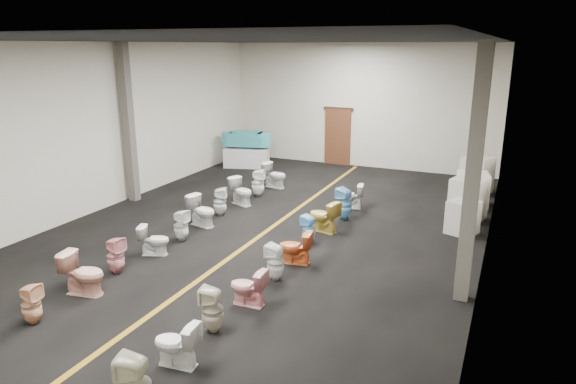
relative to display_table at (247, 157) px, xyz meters
The scene contains 35 objects.
floor 7.22m from the display_table, 58.49° to the right, with size 16.00×16.00×0.00m, color black.
ceiling 8.32m from the display_table, 58.49° to the right, with size 16.00×16.00×0.00m, color black.
wall_back 4.61m from the display_table, 26.16° to the left, with size 10.00×10.00×0.00m, color beige.
wall_left 6.55m from the display_table, 101.32° to the right, with size 16.00×16.00×0.00m, color beige.
wall_right 10.88m from the display_table, 35.03° to the right, with size 16.00×16.00×0.00m, color beige.
aisle_stripe 7.22m from the display_table, 58.49° to the right, with size 0.12×15.60×0.01m, color #8E6314.
back_door 3.54m from the display_table, 31.11° to the left, with size 1.00×0.10×2.10m, color #562D19.
door_frame 3.89m from the display_table, 31.25° to the left, with size 1.15×0.08×0.10m, color #331C11.
column_left 5.57m from the display_table, 100.78° to the right, with size 0.25×0.25×4.50m, color #59544C.
column_right 11.60m from the display_table, 41.92° to the right, with size 0.25×0.25×4.50m, color #59544C.
display_table is the anchor object (origin of this frame).
bathtub 0.71m from the display_table, 116.57° to the left, with size 1.83×0.94×0.55m.
appliance_crate_a 9.17m from the display_table, 26.99° to the right, with size 0.64×0.64×0.82m, color beige.
appliance_crate_b 8.70m from the display_table, 20.09° to the right, with size 0.80×0.80×1.09m, color silver.
appliance_crate_c 8.34m from the display_table, 11.43° to the right, with size 0.82×0.82×0.93m, color white.
appliance_crate_d 8.18m from the display_table, ahead, with size 0.78×0.78×1.12m, color beige.
toilet_left_1 11.61m from the display_table, 79.19° to the right, with size 0.31×0.32×0.70m, color #F1B187.
toilet_left_2 10.50m from the display_table, 78.04° to the right, with size 0.45×0.79×0.81m, color #E9AA94.
toilet_left_3 9.57m from the display_table, 77.42° to the right, with size 0.34×0.35×0.76m, color pink.
toilet_left_4 8.53m from the display_table, 75.20° to the right, with size 0.37×0.65×0.66m, color silver.
toilet_left_5 7.65m from the display_table, 73.11° to the right, with size 0.33×0.34×0.74m, color white.
toilet_left_6 6.59m from the display_table, 71.38° to the right, with size 0.44×0.77×0.78m, color silver.
toilet_left_7 5.75m from the display_table, 68.72° to the right, with size 0.35×0.35×0.77m, color silver.
toilet_left_8 4.77m from the display_table, 63.35° to the right, with size 0.43×0.76×0.78m, color white.
toilet_left_9 3.97m from the display_table, 56.68° to the right, with size 0.38×0.38×0.83m, color white.
toilet_left_10 3.13m from the display_table, 44.82° to the right, with size 0.45×0.78×0.80m, color silver.
toilet_right_1 12.47m from the display_table, 66.18° to the right, with size 0.38×0.67×0.69m, color white.
toilet_right_2 11.57m from the display_table, 64.29° to the right, with size 0.35×0.35×0.77m, color beige.
toilet_right_3 10.72m from the display_table, 61.48° to the right, with size 0.38×0.67×0.68m, color pink.
toilet_right_4 9.78m from the display_table, 58.35° to the right, with size 0.33×0.34×0.74m, color white.
toilet_right_5 9.06m from the display_table, 55.19° to the right, with size 0.40×0.70×0.71m, color orange.
toilet_right_6 8.05m from the display_table, 51.45° to the right, with size 0.31×0.31×0.68m, color #71C2F3.
toilet_right_7 7.40m from the display_table, 46.95° to the right, with size 0.44×0.78×0.79m, color gold.
toilet_right_8 6.80m from the display_table, 39.63° to the right, with size 0.38×0.39×0.85m, color #6AA8D2.
toilet_right_9 6.07m from the display_table, 32.98° to the right, with size 0.39×0.68×0.70m, color white.
Camera 1 is at (5.30, -10.44, 4.41)m, focal length 32.00 mm.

